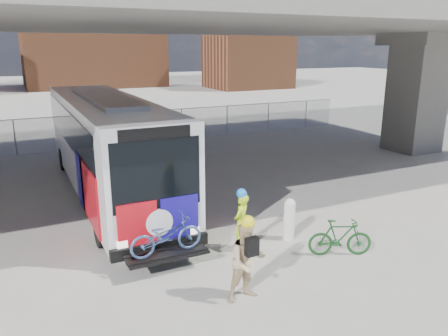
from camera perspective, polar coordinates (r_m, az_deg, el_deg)
ground at (r=14.16m, az=-3.40°, el=-6.62°), size 160.00×160.00×0.00m
bus at (r=16.48m, az=-15.08°, el=3.71°), size 2.67×12.90×3.69m
overpass at (r=16.92m, az=-9.33°, el=19.46°), size 40.00×16.00×7.95m
chainlink_fence at (r=24.94m, az=-14.23°, el=6.06°), size 30.00×0.06×30.00m
brick_buildings at (r=60.67m, az=-20.84°, el=14.67°), size 54.00×22.00×12.00m
bollard at (r=12.59m, az=8.52°, el=-6.44°), size 0.32×0.32×1.23m
cyclist_hivis at (r=11.76m, az=2.27°, el=-6.90°), size 0.70×0.65×1.76m
cyclist_tan at (r=9.58m, az=3.06°, el=-11.94°), size 0.88×0.70×1.95m
bike_parked at (r=11.99m, az=14.92°, el=-8.78°), size 1.72×1.13×1.01m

